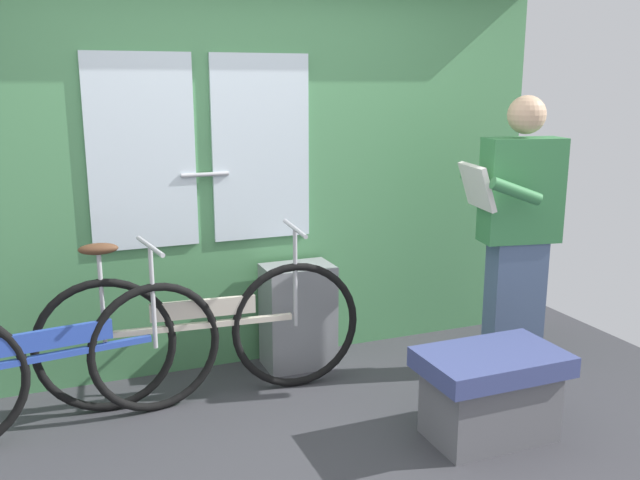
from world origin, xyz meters
TOP-DOWN VIEW (x-y plane):
  - ground_plane at (0.00, 0.00)m, footprint 5.07×3.93m
  - train_door_wall at (-0.01, 1.16)m, footprint 4.07×0.28m
  - bicycle_near_door at (-1.09, 0.59)m, footprint 1.68×0.44m
  - bicycle_leaning_behind at (-0.33, 0.70)m, footprint 1.78×0.44m
  - passenger_reading_newspaper at (1.50, 0.39)m, footprint 0.60×0.53m
  - trash_bin_by_wall at (0.31, 0.94)m, footprint 0.42×0.28m
  - bench_seat_corner at (0.89, -0.25)m, footprint 0.70×0.44m

SIDE VIEW (x-z plane):
  - ground_plane at x=0.00m, z-range -0.04..0.00m
  - bench_seat_corner at x=0.89m, z-range 0.02..0.47m
  - trash_bin_by_wall at x=0.31m, z-range 0.00..0.64m
  - bicycle_near_door at x=-1.09m, z-range -0.08..0.84m
  - bicycle_leaning_behind at x=-0.33m, z-range -0.08..0.87m
  - passenger_reading_newspaper at x=1.50m, z-range 0.05..1.71m
  - train_door_wall at x=-0.01m, z-range 0.05..2.41m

